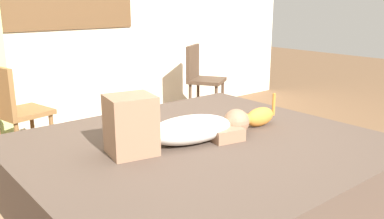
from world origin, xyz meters
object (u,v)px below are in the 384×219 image
object	(u,v)px
person_lying	(176,127)
cat	(258,117)
chair_by_desk	(14,108)
bed	(200,180)
chair_spare	(201,76)

from	to	relation	value
person_lying	cat	size ratio (longest dim) A/B	2.63
cat	chair_by_desk	bearing A→B (deg)	126.80
person_lying	bed	bearing A→B (deg)	-17.17
cat	chair_spare	world-z (taller)	chair_spare
bed	person_lying	distance (m)	0.40
person_lying	chair_spare	bearing A→B (deg)	45.54
person_lying	cat	bearing A→B (deg)	-4.57
cat	chair_spare	bearing A→B (deg)	61.01
cat	chair_by_desk	xyz separation A→B (m)	(-1.17, 1.56, -0.06)
chair_by_desk	chair_spare	xyz separation A→B (m)	(2.11, 0.15, 0.00)
bed	chair_by_desk	bearing A→B (deg)	112.50
chair_spare	bed	bearing A→B (deg)	-130.85
cat	chair_by_desk	world-z (taller)	chair_by_desk
cat	chair_spare	xyz separation A→B (m)	(0.94, 1.71, -0.06)
bed	person_lying	world-z (taller)	person_lying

